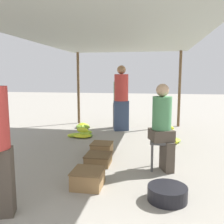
% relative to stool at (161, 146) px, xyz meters
% --- Properties ---
extents(canopy_post_back_left, '(0.08, 0.08, 2.22)m').
position_rel_stool_xyz_m(canopy_post_back_left, '(-2.51, 3.64, 0.73)').
color(canopy_post_back_left, brown).
rests_on(canopy_post_back_left, ground).
extents(canopy_post_back_right, '(0.08, 0.08, 2.22)m').
position_rel_stool_xyz_m(canopy_post_back_right, '(0.59, 3.64, 0.73)').
color(canopy_post_back_right, brown).
rests_on(canopy_post_back_right, ground).
extents(canopy_tarp, '(3.50, 6.01, 0.04)m').
position_rel_stool_xyz_m(canopy_tarp, '(-0.96, 0.83, 1.86)').
color(canopy_tarp, '#9EA399').
rests_on(canopy_tarp, canopy_post_front_left).
extents(stool, '(0.34, 0.34, 0.48)m').
position_rel_stool_xyz_m(stool, '(0.00, 0.00, 0.00)').
color(stool, '#4C4C4C').
rests_on(stool, ground).
extents(vendor_seated, '(0.44, 0.44, 1.38)m').
position_rel_stool_xyz_m(vendor_seated, '(0.02, -0.01, 0.35)').
color(vendor_seated, '#4C4238').
rests_on(vendor_seated, ground).
extents(basin_black, '(0.48, 0.48, 0.18)m').
position_rel_stool_xyz_m(basin_black, '(0.06, -1.03, -0.29)').
color(basin_black, black).
rests_on(basin_black, ground).
extents(banana_pile_left_0, '(0.51, 0.46, 0.13)m').
position_rel_stool_xyz_m(banana_pile_left_0, '(-2.17, 2.93, -0.32)').
color(banana_pile_left_0, yellow).
rests_on(banana_pile_left_0, ground).
extents(banana_pile_left_1, '(0.67, 0.43, 0.25)m').
position_rel_stool_xyz_m(banana_pile_left_1, '(-1.87, 1.83, -0.30)').
color(banana_pile_left_1, '#C1D12A').
rests_on(banana_pile_left_1, ground).
extents(banana_pile_right_0, '(0.61, 0.52, 0.17)m').
position_rel_stool_xyz_m(banana_pile_right_0, '(0.11, 2.81, -0.31)').
color(banana_pile_right_0, '#A5C62F').
rests_on(banana_pile_right_0, ground).
extents(banana_pile_right_1, '(0.47, 0.52, 0.20)m').
position_rel_stool_xyz_m(banana_pile_right_1, '(0.25, 1.77, -0.31)').
color(banana_pile_right_1, '#82B835').
rests_on(banana_pile_right_1, ground).
extents(crate_near, '(0.40, 0.40, 0.20)m').
position_rel_stool_xyz_m(crate_near, '(-1.12, 0.68, -0.28)').
color(crate_near, olive).
rests_on(crate_near, ground).
extents(crate_mid, '(0.43, 0.43, 0.18)m').
position_rel_stool_xyz_m(crate_mid, '(-1.04, 0.04, -0.29)').
color(crate_mid, brown).
rests_on(crate_mid, ground).
extents(crate_far, '(0.42, 0.42, 0.24)m').
position_rel_stool_xyz_m(crate_far, '(-0.98, -0.84, -0.26)').
color(crate_far, olive).
rests_on(crate_far, ground).
extents(shopper_walking_mid, '(0.40, 0.40, 1.54)m').
position_rel_stool_xyz_m(shopper_walking_mid, '(-1.13, 3.16, 0.42)').
color(shopper_walking_mid, '#4C4238').
rests_on(shopper_walking_mid, ground).
extents(shopper_walking_far, '(0.48, 0.48, 1.78)m').
position_rel_stool_xyz_m(shopper_walking_far, '(-1.02, 2.78, 0.54)').
color(shopper_walking_far, '#384766').
rests_on(shopper_walking_far, ground).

